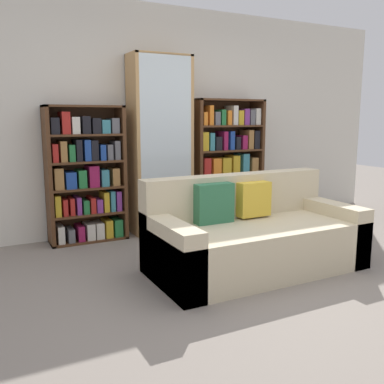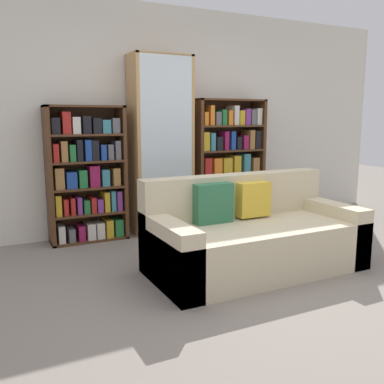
# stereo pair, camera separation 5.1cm
# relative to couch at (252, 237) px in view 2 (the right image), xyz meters

# --- Properties ---
(ground_plane) EXTENTS (16.00, 16.00, 0.00)m
(ground_plane) POSITION_rel_couch_xyz_m (-0.11, -0.50, -0.30)
(ground_plane) COLOR gray
(wall_back) EXTENTS (6.80, 0.06, 2.70)m
(wall_back) POSITION_rel_couch_xyz_m (-0.11, 1.82, 1.05)
(wall_back) COLOR silver
(wall_back) RESTS_ON ground
(couch) EXTENTS (1.93, 0.91, 0.85)m
(couch) POSITION_rel_couch_xyz_m (0.00, 0.00, 0.00)
(couch) COLOR beige
(couch) RESTS_ON ground
(bookshelf_left) EXTENTS (0.85, 0.32, 1.51)m
(bookshelf_left) POSITION_rel_couch_xyz_m (-1.13, 1.61, 0.44)
(bookshelf_left) COLOR #4C2D19
(bookshelf_left) RESTS_ON ground
(display_cabinet) EXTENTS (0.71, 0.36, 2.09)m
(display_cabinet) POSITION_rel_couch_xyz_m (-0.24, 1.60, 0.75)
(display_cabinet) COLOR tan
(display_cabinet) RESTS_ON ground
(bookshelf_right) EXTENTS (0.96, 0.32, 1.61)m
(bookshelf_right) POSITION_rel_couch_xyz_m (0.71, 1.61, 0.48)
(bookshelf_right) COLOR #4C2D19
(bookshelf_right) RESTS_ON ground
(wine_bottle) EXTENTS (0.09, 0.09, 0.40)m
(wine_bottle) POSITION_rel_couch_xyz_m (0.46, 0.96, -0.13)
(wine_bottle) COLOR black
(wine_bottle) RESTS_ON ground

